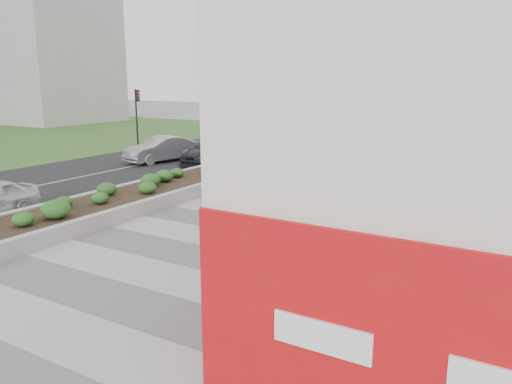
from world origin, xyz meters
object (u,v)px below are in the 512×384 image
car_dark (215,151)px  planter (164,187)px  skateboarder (331,195)px  car_silver (161,149)px  traffic_signal_near (255,115)px  traffic_signal_far (137,110)px

car_dark → planter: bearing=-69.9°
skateboarder → car_silver: bearing=166.8°
skateboarder → car_dark: 12.29m
car_silver → car_dark: size_ratio=0.91×
skateboarder → car_dark: size_ratio=0.28×
car_dark → car_silver: bearing=-162.6°
planter → traffic_signal_near: 10.90m
traffic_signal_far → car_silver: size_ratio=0.92×
planter → traffic_signal_far: size_ratio=4.29×
traffic_signal_near → skateboarder: 13.13m
skateboarder → car_silver: car_silver is taller
planter → skateboarder: skateboarder is taller
skateboarder → car_silver: (-13.32, 5.94, 0.04)m
traffic_signal_far → car_dark: traffic_signal_far is taller
planter → car_dark: size_ratio=3.59×
traffic_signal_far → traffic_signal_near: bearing=3.1°
car_silver → car_dark: car_silver is taller
traffic_signal_near → traffic_signal_far: bearing=-176.9°
car_silver → car_dark: 3.37m
traffic_signal_far → car_silver: (4.72, -3.05, -2.01)m
traffic_signal_far → car_dark: 8.43m
skateboarder → car_silver: size_ratio=0.31×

